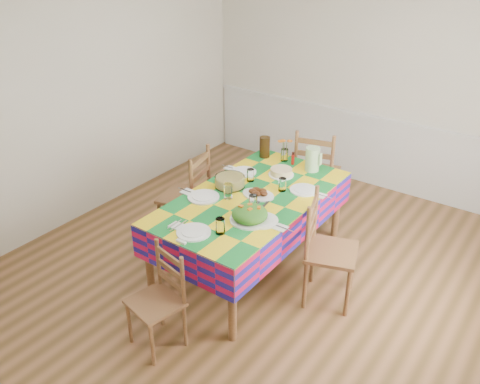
# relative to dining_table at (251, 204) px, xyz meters

# --- Properties ---
(room) EXTENTS (4.58, 5.08, 2.78)m
(room) POSITION_rel_dining_table_xyz_m (0.08, -0.09, 0.65)
(room) COLOR brown
(room) RESTS_ON ground
(wainscot) EXTENTS (4.41, 0.06, 0.92)m
(wainscot) POSITION_rel_dining_table_xyz_m (0.08, 2.40, -0.21)
(wainscot) COLOR silver
(wainscot) RESTS_ON room
(dining_table) EXTENTS (1.08, 2.01, 0.78)m
(dining_table) POSITION_rel_dining_table_xyz_m (0.00, 0.00, 0.00)
(dining_table) COLOR brown
(dining_table) RESTS_ON room
(setting_near_head) EXTENTS (0.46, 0.31, 0.14)m
(setting_near_head) POSITION_rel_dining_table_xyz_m (0.03, -0.75, 0.12)
(setting_near_head) COLOR white
(setting_near_head) RESTS_ON dining_table
(setting_left_near) EXTENTS (0.54, 0.32, 0.14)m
(setting_left_near) POSITION_rel_dining_table_xyz_m (-0.28, -0.24, 0.12)
(setting_left_near) COLOR white
(setting_left_near) RESTS_ON dining_table
(setting_left_far) EXTENTS (0.47, 0.28, 0.12)m
(setting_left_far) POSITION_rel_dining_table_xyz_m (-0.30, 0.33, 0.11)
(setting_left_far) COLOR white
(setting_left_far) RESTS_ON dining_table
(setting_right_near) EXTENTS (0.53, 0.31, 0.14)m
(setting_right_near) POSITION_rel_dining_table_xyz_m (0.27, -0.27, 0.12)
(setting_right_near) COLOR white
(setting_right_near) RESTS_ON dining_table
(setting_right_far) EXTENTS (0.50, 0.29, 0.13)m
(setting_right_far) POSITION_rel_dining_table_xyz_m (0.29, 0.33, 0.12)
(setting_right_far) COLOR white
(setting_right_far) RESTS_ON dining_table
(meat_platter) EXTENTS (0.32, 0.23, 0.06)m
(meat_platter) POSITION_rel_dining_table_xyz_m (0.04, 0.05, 0.11)
(meat_platter) COLOR white
(meat_platter) RESTS_ON dining_table
(salad_platter) EXTENTS (0.34, 0.34, 0.14)m
(salad_platter) POSITION_rel_dining_table_xyz_m (0.23, -0.36, 0.14)
(salad_platter) COLOR white
(salad_platter) RESTS_ON dining_table
(pasta_bowl) EXTENTS (0.29, 0.29, 0.10)m
(pasta_bowl) POSITION_rel_dining_table_xyz_m (-0.28, 0.04, 0.14)
(pasta_bowl) COLOR white
(pasta_bowl) RESTS_ON dining_table
(cake) EXTENTS (0.26, 0.26, 0.07)m
(cake) POSITION_rel_dining_table_xyz_m (-0.01, 0.54, 0.12)
(cake) COLOR white
(cake) RESTS_ON dining_table
(serving_utensils) EXTENTS (0.16, 0.35, 0.01)m
(serving_utensils) POSITION_rel_dining_table_xyz_m (0.17, -0.12, 0.09)
(serving_utensils) COLOR black
(serving_utensils) RESTS_ON dining_table
(flower_vase) EXTENTS (0.16, 0.13, 0.25)m
(flower_vase) POSITION_rel_dining_table_xyz_m (-0.17, 0.86, 0.19)
(flower_vase) COLOR white
(flower_vase) RESTS_ON dining_table
(hot_sauce) EXTENTS (0.03, 0.03, 0.14)m
(hot_sauce) POSITION_rel_dining_table_xyz_m (-0.05, 0.83, 0.16)
(hot_sauce) COLOR red
(hot_sauce) RESTS_ON dining_table
(green_pitcher) EXTENTS (0.14, 0.14, 0.25)m
(green_pitcher) POSITION_rel_dining_table_xyz_m (0.18, 0.82, 0.21)
(green_pitcher) COLOR #AAD898
(green_pitcher) RESTS_ON dining_table
(tea_pitcher) EXTENTS (0.11, 0.11, 0.22)m
(tea_pitcher) POSITION_rel_dining_table_xyz_m (-0.40, 0.82, 0.20)
(tea_pitcher) COLOR black
(tea_pitcher) RESTS_ON dining_table
(name_card) EXTENTS (0.09, 0.03, 0.02)m
(name_card) POSITION_rel_dining_table_xyz_m (-0.01, -0.96, 0.10)
(name_card) COLOR white
(name_card) RESTS_ON dining_table
(chair_near) EXTENTS (0.45, 0.43, 0.86)m
(chair_near) POSITION_rel_dining_table_xyz_m (0.01, -1.27, -0.27)
(chair_near) COLOR brown
(chair_near) RESTS_ON room
(chair_far) EXTENTS (0.56, 0.54, 1.06)m
(chair_far) POSITION_rel_dining_table_xyz_m (0.01, 1.27, -0.18)
(chair_far) COLOR brown
(chair_far) RESTS_ON room
(chair_left) EXTENTS (0.54, 0.56, 1.05)m
(chair_left) POSITION_rel_dining_table_xyz_m (-0.80, 0.01, -0.18)
(chair_left) COLOR brown
(chair_left) RESTS_ON room
(chair_right) EXTENTS (0.55, 0.57, 1.02)m
(chair_right) POSITION_rel_dining_table_xyz_m (0.80, -0.02, -0.19)
(chair_right) COLOR brown
(chair_right) RESTS_ON room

